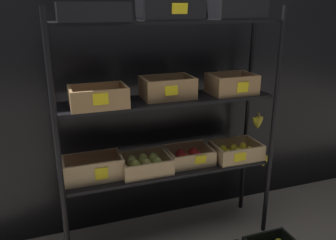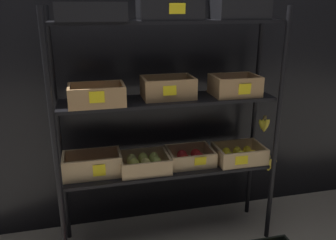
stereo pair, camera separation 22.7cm
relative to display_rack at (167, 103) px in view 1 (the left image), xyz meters
The scene contains 3 objects.
ground_plane 1.01m from the display_rack, 46.68° to the left, with size 10.00×10.00×0.00m, color gray.
storefront_wall 0.45m from the display_rack, 89.13° to the left, with size 3.80×0.12×2.54m, color black.
display_rack is the anchor object (origin of this frame).
Camera 1 is at (-0.72, -2.03, 1.61)m, focal length 37.41 mm.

